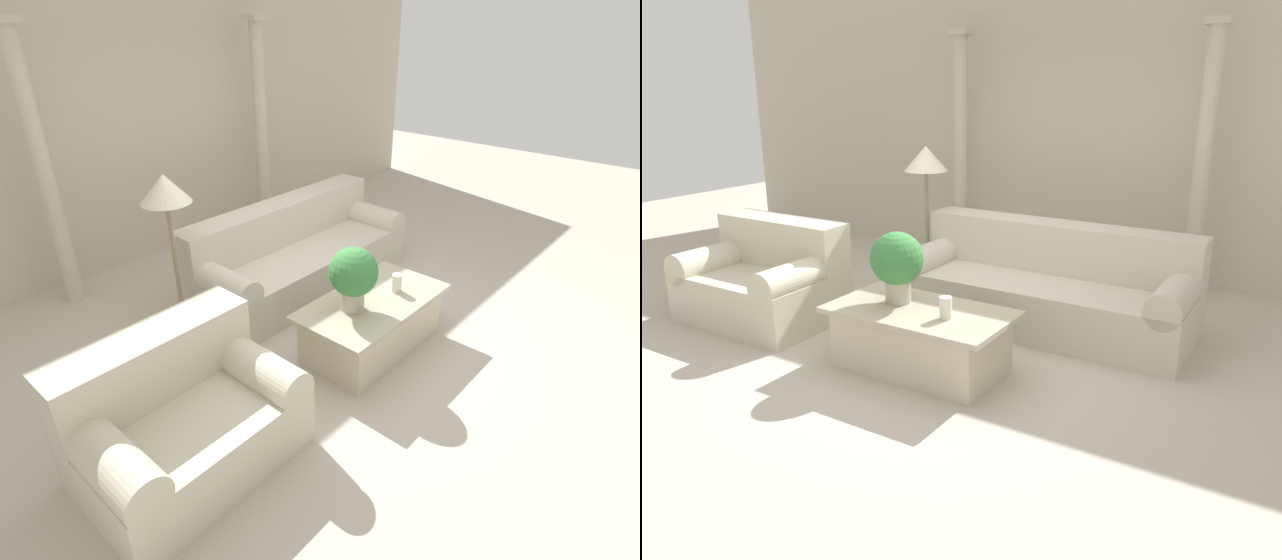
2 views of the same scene
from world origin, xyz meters
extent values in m
plane|color=#BCB2A3|center=(0.00, 0.00, 0.00)|extent=(16.00, 16.00, 0.00)
cube|color=beige|center=(0.00, 2.77, 1.60)|extent=(10.00, 0.06, 3.20)
cube|color=beige|center=(0.50, 0.83, 0.22)|extent=(2.49, 0.93, 0.44)
cube|color=beige|center=(0.50, 1.13, 0.66)|extent=(2.49, 0.33, 0.43)
cylinder|color=beige|center=(-0.61, 0.83, 0.49)|extent=(0.28, 0.93, 0.28)
cylinder|color=beige|center=(1.60, 0.83, 0.49)|extent=(0.28, 0.93, 0.28)
cube|color=beige|center=(-1.74, -0.29, 0.22)|extent=(1.33, 0.93, 0.44)
cube|color=beige|center=(-1.74, 0.01, 0.66)|extent=(1.33, 0.33, 0.43)
cylinder|color=beige|center=(-2.26, -0.29, 0.49)|extent=(0.28, 0.93, 0.28)
cylinder|color=beige|center=(-1.21, -0.29, 0.49)|extent=(0.28, 0.93, 0.28)
cube|color=beige|center=(0.07, -0.40, 0.22)|extent=(1.19, 0.64, 0.43)
cube|color=#B3A98F|center=(0.07, -0.40, 0.45)|extent=(1.35, 0.72, 0.04)
cylinder|color=#B2A893|center=(-0.16, -0.36, 0.56)|extent=(0.19, 0.19, 0.17)
sphere|color=#387A3D|center=(-0.16, -0.36, 0.81)|extent=(0.40, 0.40, 0.40)
cylinder|color=silver|center=(0.32, -0.46, 0.55)|extent=(0.09, 0.09, 0.16)
cylinder|color=gray|center=(-0.86, 1.05, 0.01)|extent=(0.24, 0.24, 0.03)
cylinder|color=gray|center=(-0.86, 1.05, 0.63)|extent=(0.04, 0.04, 1.21)
cone|color=beige|center=(-0.86, 1.05, 1.36)|extent=(0.42, 0.42, 0.24)
cylinder|color=beige|center=(-1.26, 2.36, 1.27)|extent=(0.16, 0.16, 2.53)
cube|color=beige|center=(-1.26, 2.36, 2.56)|extent=(0.23, 0.23, 0.06)
cylinder|color=beige|center=(1.40, 2.36, 1.27)|extent=(0.16, 0.16, 2.53)
cube|color=beige|center=(1.40, 2.36, 2.56)|extent=(0.23, 0.23, 0.06)
camera|label=1|loc=(-2.94, -2.45, 2.59)|focal=28.00mm
camera|label=2|loc=(2.51, -3.87, 2.05)|focal=35.00mm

